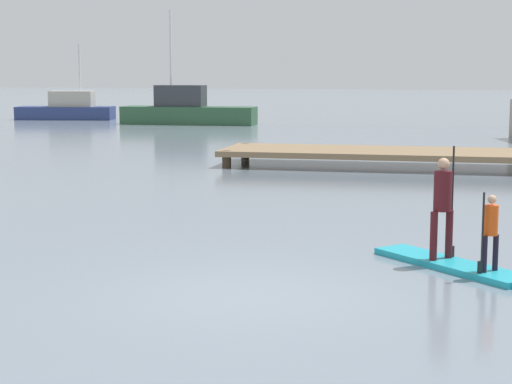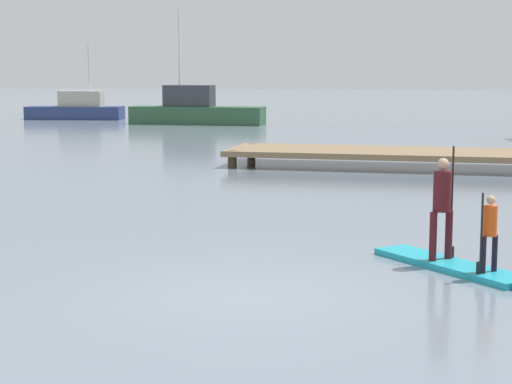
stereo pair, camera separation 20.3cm
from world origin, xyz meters
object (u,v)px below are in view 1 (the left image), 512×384
paddler_child_solo (490,229)px  fishing_boat_green_midground (67,109)px  motor_boat_small_navy (187,110)px  paddler_adult (443,201)px  paddleboard_near (454,265)px

paddler_child_solo → fishing_boat_green_midground: bearing=122.6°
fishing_boat_green_midground → paddler_child_solo: bearing=-57.4°
paddler_child_solo → motor_boat_small_navy: motor_boat_small_navy is taller
paddler_adult → motor_boat_small_navy: 35.56m
paddler_child_solo → motor_boat_small_navy: 36.50m
paddleboard_near → paddler_child_solo: 0.99m
paddler_child_solo → fishing_boat_green_midground: size_ratio=0.20×
paddleboard_near → fishing_boat_green_midground: size_ratio=0.42×
paddler_adult → paddleboard_near: bearing=-46.4°
paddleboard_near → motor_boat_small_navy: bearing=113.5°
fishing_boat_green_midground → paddleboard_near: bearing=-57.6°
paddler_child_solo → fishing_boat_green_midground: fishing_boat_green_midground is taller
paddler_adult → fishing_boat_green_midground: (-22.50, 35.51, -0.38)m
paddleboard_near → paddler_adult: paddler_adult is taller
paddleboard_near → fishing_boat_green_midground: (-22.70, 35.71, 0.59)m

